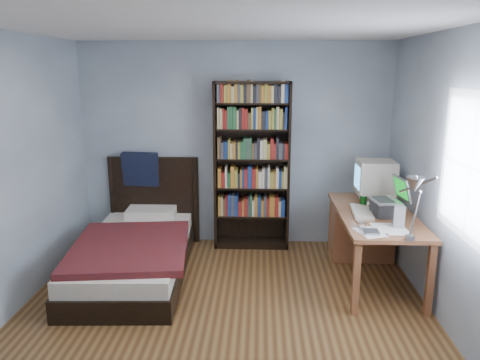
% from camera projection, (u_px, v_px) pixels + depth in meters
% --- Properties ---
extents(room, '(4.20, 4.24, 2.50)m').
position_uv_depth(room, '(224.00, 186.00, 3.74)').
color(room, '#4F2F17').
rests_on(room, ground).
extents(desk, '(0.75, 1.60, 0.73)m').
position_uv_depth(desk, '(365.00, 228.00, 5.30)').
color(desk, brown).
rests_on(desk, floor).
extents(crt_monitor, '(0.41, 0.39, 0.46)m').
position_uv_depth(crt_monitor, '(375.00, 178.00, 5.18)').
color(crt_monitor, '#C1B5A0').
rests_on(crt_monitor, desk).
extents(laptop, '(0.36, 0.36, 0.40)m').
position_uv_depth(laptop, '(386.00, 205.00, 4.68)').
color(laptop, '#2D2D30').
rests_on(laptop, desk).
extents(desk_lamp, '(0.26, 0.57, 0.67)m').
position_uv_depth(desk_lamp, '(415.00, 191.00, 3.52)').
color(desk_lamp, '#99999E').
rests_on(desk_lamp, desk).
extents(keyboard, '(0.22, 0.49, 0.05)m').
position_uv_depth(keyboard, '(362.00, 212.00, 4.77)').
color(keyboard, beige).
rests_on(keyboard, desk).
extents(speaker, '(0.12, 0.12, 0.20)m').
position_uv_depth(speaker, '(399.00, 217.00, 4.33)').
color(speaker, gray).
rests_on(speaker, desk).
extents(soda_can, '(0.07, 0.07, 0.13)m').
position_uv_depth(soda_can, '(363.00, 202.00, 4.97)').
color(soda_can, '#093B08').
rests_on(soda_can, desk).
extents(mouse, '(0.06, 0.10, 0.03)m').
position_uv_depth(mouse, '(368.00, 203.00, 5.09)').
color(mouse, silver).
rests_on(mouse, desk).
extents(phone_silver, '(0.09, 0.10, 0.02)m').
position_uv_depth(phone_silver, '(361.00, 222.00, 4.47)').
color(phone_silver, '#B7B7BC').
rests_on(phone_silver, desk).
extents(phone_grey, '(0.05, 0.10, 0.02)m').
position_uv_depth(phone_grey, '(362.00, 227.00, 4.32)').
color(phone_grey, gray).
rests_on(phone_grey, desk).
extents(external_drive, '(0.13, 0.13, 0.03)m').
position_uv_depth(external_drive, '(371.00, 232.00, 4.19)').
color(external_drive, gray).
rests_on(external_drive, desk).
extents(bookshelf, '(0.91, 0.30, 2.03)m').
position_uv_depth(bookshelf, '(252.00, 166.00, 5.67)').
color(bookshelf, black).
rests_on(bookshelf, floor).
extents(bed, '(1.29, 2.20, 1.16)m').
position_uv_depth(bed, '(137.00, 249.00, 5.11)').
color(bed, black).
rests_on(bed, floor).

